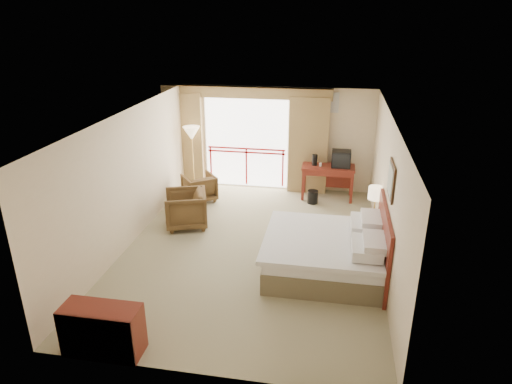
% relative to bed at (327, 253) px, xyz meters
% --- Properties ---
extents(floor, '(7.00, 7.00, 0.00)m').
position_rel_bed_xyz_m(floor, '(-1.50, 0.60, -0.38)').
color(floor, gray).
rests_on(floor, ground).
extents(ceiling, '(7.00, 7.00, 0.00)m').
position_rel_bed_xyz_m(ceiling, '(-1.50, 0.60, 2.32)').
color(ceiling, white).
rests_on(ceiling, wall_back).
extents(wall_back, '(5.00, 0.00, 5.00)m').
position_rel_bed_xyz_m(wall_back, '(-1.50, 4.10, 0.97)').
color(wall_back, beige).
rests_on(wall_back, ground).
extents(wall_front, '(5.00, 0.00, 5.00)m').
position_rel_bed_xyz_m(wall_front, '(-1.50, -2.90, 0.97)').
color(wall_front, beige).
rests_on(wall_front, ground).
extents(wall_left, '(0.00, 7.00, 7.00)m').
position_rel_bed_xyz_m(wall_left, '(-4.00, 0.60, 0.97)').
color(wall_left, beige).
rests_on(wall_left, ground).
extents(wall_right, '(0.00, 7.00, 7.00)m').
position_rel_bed_xyz_m(wall_right, '(1.00, 0.60, 0.97)').
color(wall_right, beige).
rests_on(wall_right, ground).
extents(balcony_door, '(2.40, 0.00, 2.40)m').
position_rel_bed_xyz_m(balcony_door, '(-2.30, 4.08, 0.82)').
color(balcony_door, white).
rests_on(balcony_door, wall_back).
extents(balcony_railing, '(2.09, 0.03, 1.02)m').
position_rel_bed_xyz_m(balcony_railing, '(-2.30, 4.06, 0.44)').
color(balcony_railing, '#A30E0E').
rests_on(balcony_railing, wall_back).
extents(curtain_left, '(1.00, 0.26, 2.50)m').
position_rel_bed_xyz_m(curtain_left, '(-3.95, 3.95, 0.87)').
color(curtain_left, olive).
rests_on(curtain_left, wall_back).
extents(curtain_right, '(1.00, 0.26, 2.50)m').
position_rel_bed_xyz_m(curtain_right, '(-0.65, 3.95, 0.87)').
color(curtain_right, olive).
rests_on(curtain_right, wall_back).
extents(valance, '(4.40, 0.22, 0.28)m').
position_rel_bed_xyz_m(valance, '(-2.30, 3.98, 2.17)').
color(valance, olive).
rests_on(valance, wall_back).
extents(hvac_vent, '(0.50, 0.04, 0.50)m').
position_rel_bed_xyz_m(hvac_vent, '(-0.20, 4.07, 1.97)').
color(hvac_vent, silver).
rests_on(hvac_vent, wall_back).
extents(bed, '(2.13, 2.06, 0.97)m').
position_rel_bed_xyz_m(bed, '(0.00, 0.00, 0.00)').
color(bed, brown).
rests_on(bed, floor).
extents(headboard, '(0.06, 2.10, 1.30)m').
position_rel_bed_xyz_m(headboard, '(0.96, 0.00, 0.27)').
color(headboard, '#5B1913').
rests_on(headboard, wall_right).
extents(framed_art, '(0.04, 0.72, 0.60)m').
position_rel_bed_xyz_m(framed_art, '(0.97, 0.00, 1.47)').
color(framed_art, black).
rests_on(framed_art, wall_right).
extents(nightstand, '(0.44, 0.53, 0.63)m').
position_rel_bed_xyz_m(nightstand, '(0.89, 1.31, -0.06)').
color(nightstand, '#5B1913').
rests_on(nightstand, floor).
extents(table_lamp, '(0.31, 0.31, 0.55)m').
position_rel_bed_xyz_m(table_lamp, '(0.89, 1.36, 0.68)').
color(table_lamp, tan).
rests_on(table_lamp, nightstand).
extents(phone, '(0.20, 0.18, 0.08)m').
position_rel_bed_xyz_m(phone, '(0.84, 1.16, 0.30)').
color(phone, black).
rests_on(phone, nightstand).
extents(desk, '(1.31, 0.63, 0.85)m').
position_rel_bed_xyz_m(desk, '(-0.10, 3.63, 0.29)').
color(desk, '#5B1913').
rests_on(desk, floor).
extents(tv, '(0.46, 0.37, 0.42)m').
position_rel_bed_xyz_m(tv, '(0.20, 3.56, 0.68)').
color(tv, black).
rests_on(tv, desk).
extents(coffee_maker, '(0.14, 0.14, 0.29)m').
position_rel_bed_xyz_m(coffee_maker, '(-0.45, 3.57, 0.62)').
color(coffee_maker, black).
rests_on(coffee_maker, desk).
extents(cup, '(0.08, 0.08, 0.09)m').
position_rel_bed_xyz_m(cup, '(-0.30, 3.52, 0.52)').
color(cup, white).
rests_on(cup, desk).
extents(wastebasket, '(0.31, 0.31, 0.33)m').
position_rel_bed_xyz_m(wastebasket, '(-0.44, 3.15, -0.21)').
color(wastebasket, black).
rests_on(wastebasket, floor).
extents(armchair_far, '(1.03, 1.03, 0.68)m').
position_rel_bed_xyz_m(armchair_far, '(-3.26, 2.84, -0.38)').
color(armchair_far, '#49331C').
rests_on(armchair_far, floor).
extents(armchair_near, '(1.12, 1.11, 0.81)m').
position_rel_bed_xyz_m(armchair_near, '(-3.13, 1.37, -0.38)').
color(armchair_near, '#49331C').
rests_on(armchair_near, floor).
extents(side_table, '(0.49, 0.49, 0.53)m').
position_rel_bed_xyz_m(side_table, '(-3.50, 1.94, -0.01)').
color(side_table, black).
rests_on(side_table, floor).
extents(book, '(0.20, 0.26, 0.02)m').
position_rel_bed_xyz_m(book, '(-3.50, 1.94, 0.16)').
color(book, white).
rests_on(book, side_table).
extents(floor_lamp, '(0.44, 0.44, 1.71)m').
position_rel_bed_xyz_m(floor_lamp, '(-3.63, 3.57, 1.09)').
color(floor_lamp, tan).
rests_on(floor_lamp, floor).
extents(dresser, '(1.09, 0.46, 0.73)m').
position_rel_bed_xyz_m(dresser, '(-3.00, -2.71, -0.01)').
color(dresser, '#5B1913').
rests_on(dresser, floor).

